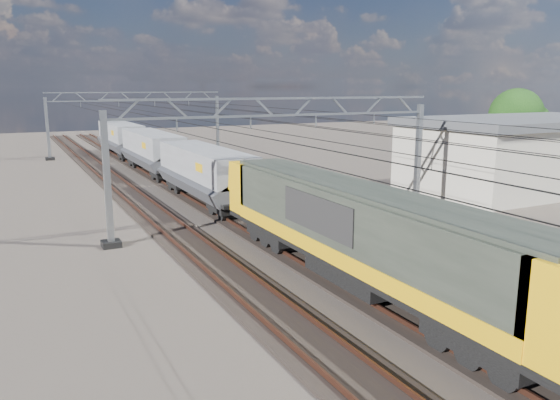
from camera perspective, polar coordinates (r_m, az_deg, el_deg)
name	(u,v)px	position (r m, az deg, el deg)	size (l,w,h in m)	color
ground	(321,243)	(27.50, 4.27, -4.46)	(160.00, 160.00, 0.00)	#2C2621
track_outer_west	(207,258)	(25.03, -7.64, -6.01)	(2.60, 140.00, 0.30)	black
track_loco	(285,246)	(26.54, 0.56, -4.87)	(2.60, 140.00, 0.30)	black
track_inner_east	(354,236)	(28.53, 7.72, -3.79)	(2.60, 140.00, 0.30)	black
track_outer_east	(414,228)	(30.92, 13.85, -2.81)	(2.60, 140.00, 0.30)	black
catenary_gantry_mid	(284,156)	(30.14, 0.45, 4.59)	(19.90, 0.90, 7.11)	gray
catenary_gantry_far	(138,121)	(64.17, -14.62, 8.02)	(19.90, 0.90, 7.11)	gray
overhead_wires	(254,119)	(33.56, -2.72, 8.47)	(12.03, 140.00, 0.53)	black
locomotive	(360,231)	(20.87, 8.37, -3.19)	(2.76, 21.10, 3.62)	black
hopper_wagon_lead	(205,170)	(36.49, -7.83, 3.08)	(3.38, 13.00, 3.25)	black
hopper_wagon_mid	(152,149)	(50.02, -13.21, 5.21)	(3.38, 13.00, 3.25)	black
hopper_wagon_third	(121,136)	(63.84, -16.30, 6.40)	(3.38, 13.00, 3.25)	black
industrial_shed	(527,153)	(46.01, 24.41, 4.54)	(18.60, 10.60, 5.40)	beige
tree_far	(520,117)	(57.18, 23.80, 7.90)	(5.51, 5.11, 7.55)	#382319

